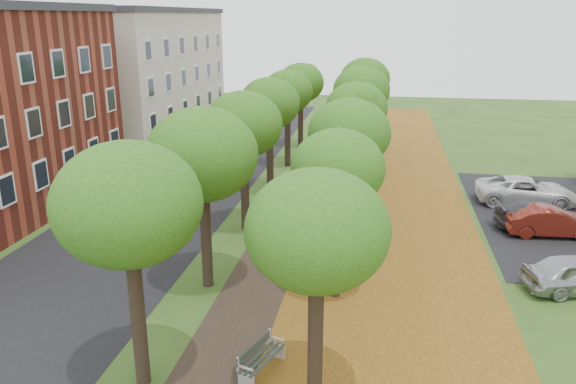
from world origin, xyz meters
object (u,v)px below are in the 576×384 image
at_px(bench, 261,358).
at_px(car_white, 526,191).
at_px(car_red, 550,222).
at_px(car_grey, 544,217).

relative_size(bench, car_white, 0.36).
relative_size(car_red, car_grey, 0.90).
bearing_deg(car_grey, car_red, -178.52).
xyz_separation_m(car_red, car_grey, (-0.09, 0.69, -0.02)).
bearing_deg(bench, car_grey, -19.39).
bearing_deg(car_grey, bench, 134.47).
height_order(bench, car_red, car_red).
height_order(car_red, car_grey, car_red).
xyz_separation_m(bench, car_white, (10.97, 17.19, 0.28)).
height_order(car_red, car_white, car_white).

